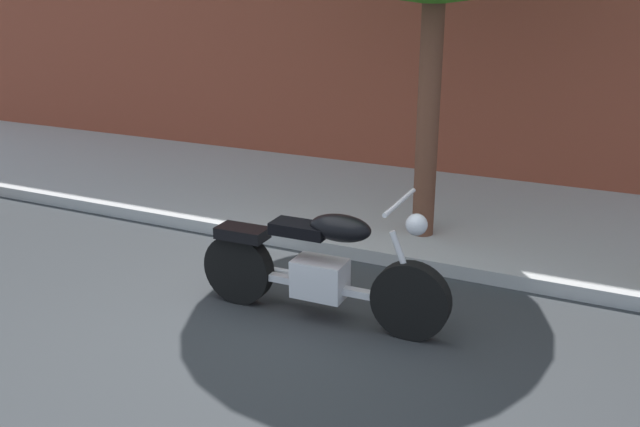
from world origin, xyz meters
name	(u,v)px	position (x,y,z in m)	size (l,w,h in m)	color
ground_plane	(269,331)	(0.00, 0.00, 0.00)	(60.00, 60.00, 0.00)	#303335
sidewalk	(405,209)	(0.00, 3.34, 0.07)	(19.58, 3.31, 0.14)	#AEAEAE
motorcycle	(320,268)	(0.27, 0.39, 0.46)	(2.21, 0.70, 1.14)	black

